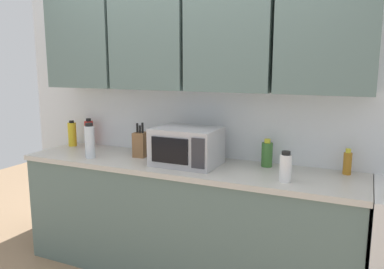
% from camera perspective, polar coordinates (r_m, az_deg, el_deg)
% --- Properties ---
extents(wall_back_with_cabinets, '(3.51, 0.38, 2.60)m').
position_cam_1_polar(wall_back_with_cabinets, '(3.05, 0.51, 9.15)').
color(wall_back_with_cabinets, white).
rests_on(wall_back_with_cabinets, ground_plane).
extents(counter_run, '(2.64, 0.63, 0.90)m').
position_cam_1_polar(counter_run, '(3.08, -1.34, -12.43)').
color(counter_run, slate).
rests_on(counter_run, ground_plane).
extents(microwave, '(0.48, 0.37, 0.28)m').
position_cam_1_polar(microwave, '(2.87, -0.80, -1.76)').
color(microwave, '#B7B7BC').
rests_on(microwave, counter_run).
extents(knife_block, '(0.11, 0.13, 0.28)m').
position_cam_1_polar(knife_block, '(3.16, -7.59, -1.42)').
color(knife_block, brown).
rests_on(knife_block, counter_run).
extents(bottle_amber_vinegar, '(0.06, 0.06, 0.18)m').
position_cam_1_polar(bottle_amber_vinegar, '(2.83, 22.07, -3.90)').
color(bottle_amber_vinegar, '#AD701E').
rests_on(bottle_amber_vinegar, counter_run).
extents(bottle_green_oil, '(0.08, 0.08, 0.21)m').
position_cam_1_polar(bottle_green_oil, '(2.88, 11.07, -2.86)').
color(bottle_green_oil, '#386B2D').
rests_on(bottle_green_oil, counter_run).
extents(bottle_red_sauce, '(0.08, 0.08, 0.26)m').
position_cam_1_polar(bottle_red_sauce, '(3.64, -15.03, 0.16)').
color(bottle_red_sauce, red).
rests_on(bottle_red_sauce, counter_run).
extents(bottle_clear_tall, '(0.08, 0.08, 0.28)m').
position_cam_1_polar(bottle_clear_tall, '(3.19, -14.93, -0.96)').
color(bottle_clear_tall, silver).
rests_on(bottle_clear_tall, counter_run).
extents(bottle_yellow_mustard, '(0.08, 0.08, 0.24)m').
position_cam_1_polar(bottle_yellow_mustard, '(3.71, -17.35, 0.07)').
color(bottle_yellow_mustard, gold).
rests_on(bottle_yellow_mustard, counter_run).
extents(bottle_white_jar, '(0.08, 0.08, 0.20)m').
position_cam_1_polar(bottle_white_jar, '(2.53, 13.70, -4.75)').
color(bottle_white_jar, white).
rests_on(bottle_white_jar, counter_run).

